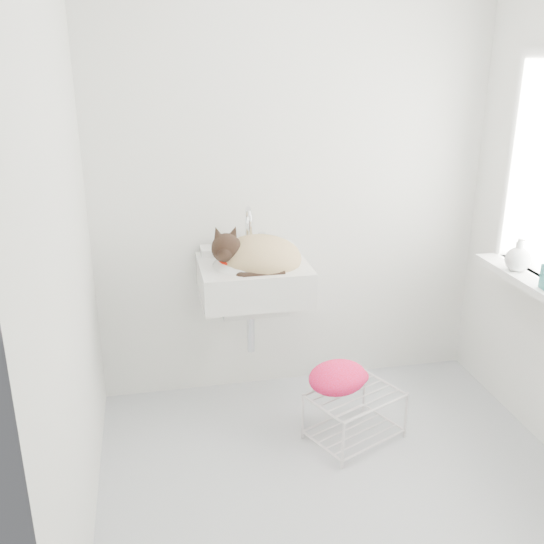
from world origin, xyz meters
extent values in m
cube|color=#B0B5B8|center=(0.00, 0.00, 0.00)|extent=(2.20, 2.00, 0.02)
cube|color=white|center=(0.00, 1.00, 1.25)|extent=(2.20, 0.02, 2.50)
cube|color=white|center=(-1.10, 0.00, 1.25)|extent=(0.02, 2.00, 2.50)
cube|color=white|center=(1.01, 0.20, 0.83)|extent=(0.16, 0.88, 0.04)
cube|color=white|center=(-0.27, 0.74, 0.85)|extent=(0.56, 0.49, 0.22)
ellipsoid|color=tan|center=(-0.24, 0.73, 0.88)|extent=(0.49, 0.45, 0.22)
sphere|color=black|center=(-0.41, 0.66, 0.98)|extent=(0.19, 0.19, 0.15)
torus|color=#BE1205|center=(-0.39, 0.66, 0.93)|extent=(0.16, 0.16, 0.06)
cube|color=silver|center=(0.17, 0.33, 0.15)|extent=(0.52, 0.45, 0.26)
ellipsoid|color=#D60005|center=(0.09, 0.39, 0.29)|extent=(0.39, 0.35, 0.13)
imported|color=silver|center=(1.00, 0.36, 0.85)|extent=(0.15, 0.15, 0.16)
camera|label=1|loc=(-0.79, -2.23, 1.89)|focal=40.62mm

